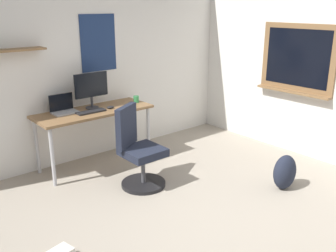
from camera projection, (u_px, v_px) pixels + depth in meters
ground_plane at (210, 232)px, 3.51m from camera, size 5.20×5.20×0.00m
wall_back at (78, 63)px, 4.89m from camera, size 5.00×0.30×2.60m
desk at (94, 116)px, 4.81m from camera, size 1.50×0.58×0.75m
office_chair at (138, 152)px, 4.33m from camera, size 0.55×0.56×0.95m
laptop at (64, 108)px, 4.67m from camera, size 0.31×0.21×0.23m
monitor_primary at (91, 88)px, 4.79m from camera, size 0.46×0.17×0.46m
keyboard at (91, 112)px, 4.68m from camera, size 0.37×0.13×0.02m
computer_mouse at (110, 107)px, 4.85m from camera, size 0.10×0.06×0.03m
coffee_mug at (136, 99)px, 5.15m from camera, size 0.08×0.08×0.09m
backpack at (285, 172)px, 4.30m from camera, size 0.32×0.22×0.41m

